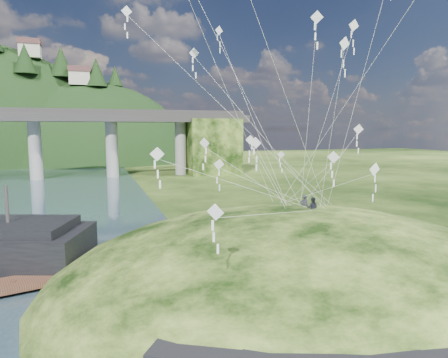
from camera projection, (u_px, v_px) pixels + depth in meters
name	position (u px, v px, depth m)	size (l,w,h in m)	color
ground	(191.00, 312.00, 23.40)	(320.00, 320.00, 0.00)	black
grass_hill	(296.00, 304.00, 27.96)	(36.00, 32.00, 13.00)	black
footpath	(425.00, 341.00, 16.28)	(22.29, 5.84, 0.83)	black
wooden_dock	(67.00, 274.00, 28.09)	(15.59, 6.42, 1.11)	#3D2319
kite_flyers	(310.00, 196.00, 29.32)	(1.01, 1.80, 1.75)	#22232E
kite_swarm	(271.00, 73.00, 26.08)	(19.85, 16.02, 20.61)	white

